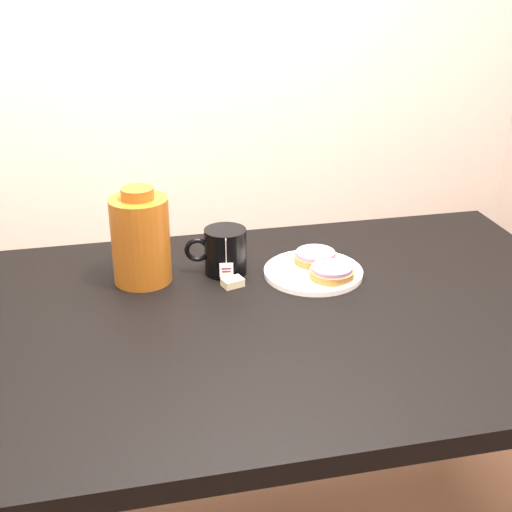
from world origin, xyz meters
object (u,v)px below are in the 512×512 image
plate (313,271)px  bagel_front (332,272)px  bagel_package (141,239)px  table (274,347)px  teabag_pouch (233,282)px  bagel_back (315,257)px  mug (224,251)px

plate → bagel_front: 0.06m
plate → bagel_front: bearing=-59.1°
bagel_package → plate: bearing=-8.7°
bagel_front → plate: bearing=120.9°
table → bagel_front: size_ratio=12.98×
bagel_package → teabag_pouch: bearing=-21.3°
bagel_back → teabag_pouch: 0.21m
bagel_front → teabag_pouch: (-0.22, 0.03, -0.02)m
mug → teabag_pouch: size_ratio=3.27×
mug → bagel_package: bagel_package is taller
table → bagel_front: bearing=34.2°
plate → table: bearing=-130.1°
table → bagel_front: 0.22m
bagel_front → mug: bearing=155.1°
table → bagel_package: bagel_package is taller
bagel_back → teabag_pouch: size_ratio=2.94×
table → bagel_front: bagel_front is taller
table → teabag_pouch: (-0.06, 0.14, 0.09)m
table → teabag_pouch: 0.18m
table → bagel_back: size_ratio=10.60×
bagel_back → mug: (-0.21, 0.02, 0.03)m
bagel_back → bagel_front: size_ratio=1.23×
mug → plate: bearing=-7.5°
teabag_pouch → bagel_package: size_ratio=0.21×
teabag_pouch → bagel_back: bearing=15.0°
mug → table: bearing=-63.7°
bagel_back → teabag_pouch: (-0.21, -0.06, -0.02)m
table → bagel_package: bearing=140.0°
bagel_back → mug: bearing=175.4°
mug → teabag_pouch: (0.00, -0.07, -0.04)m
plate → mug: size_ratio=1.52×
plate → bagel_package: 0.39m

